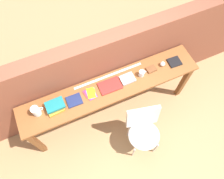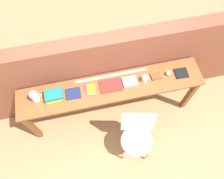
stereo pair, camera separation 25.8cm
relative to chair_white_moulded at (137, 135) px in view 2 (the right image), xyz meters
name	(u,v)px [view 2 (the right image)]	position (x,y,z in m)	size (l,w,h in m)	color
ground_plane	(115,128)	(-0.23, 0.31, -0.53)	(40.00, 40.00, 0.00)	tan
brick_wall_back	(106,71)	(-0.23, 0.95, 0.20)	(6.00, 0.20, 1.46)	brown
sideboard	(111,92)	(-0.23, 0.61, 0.21)	(2.50, 0.44, 0.88)	brown
chair_white_moulded	(137,135)	(0.00, 0.00, 0.00)	(0.53, 0.54, 0.89)	silver
pitcher_white	(35,97)	(-1.20, 0.64, 0.43)	(0.14, 0.10, 0.18)	white
book_stack_leftmost	(54,96)	(-0.97, 0.62, 0.40)	(0.24, 0.19, 0.09)	gold
magazine_cycling	(73,93)	(-0.73, 0.62, 0.36)	(0.19, 0.16, 0.02)	navy
pamphlet_pile_colourful	(90,90)	(-0.50, 0.62, 0.36)	(0.17, 0.19, 0.01)	#3399D8
book_open_centre	(111,85)	(-0.23, 0.63, 0.36)	(0.30, 0.20, 0.02)	red
book_grey_hardcover	(130,82)	(0.03, 0.63, 0.37)	(0.19, 0.15, 0.03)	#9E9EA3
mug	(145,79)	(0.23, 0.61, 0.40)	(0.11, 0.08, 0.09)	white
leather_journal_brown	(156,76)	(0.40, 0.63, 0.37)	(0.13, 0.10, 0.02)	brown
sports_ball_small	(168,73)	(0.57, 0.63, 0.39)	(0.07, 0.07, 0.07)	silver
book_repair_rightmost	(181,73)	(0.75, 0.61, 0.36)	(0.17, 0.16, 0.02)	black
ruler_metal_back_edge	(112,75)	(-0.18, 0.78, 0.35)	(0.99, 0.03, 0.00)	silver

